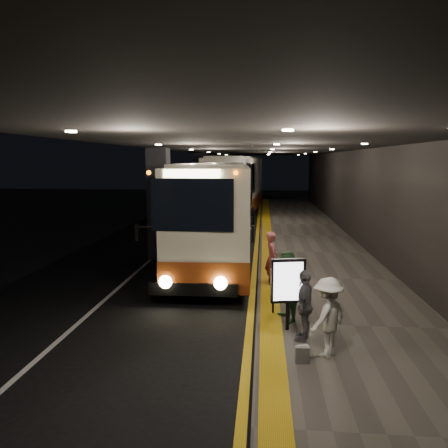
{
  "coord_description": "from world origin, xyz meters",
  "views": [
    {
      "loc": [
        2.63,
        -12.99,
        3.91
      ],
      "look_at": [
        1.27,
        2.11,
        1.7
      ],
      "focal_mm": 35.0,
      "sensor_mm": 36.0,
      "label": 1
    }
  ],
  "objects_px": {
    "passenger_waiting_green": "(287,287)",
    "info_sign": "(288,282)",
    "stanchion_post": "(273,292)",
    "coach_main": "(217,215)",
    "passenger_waiting_white": "(328,317)",
    "bag_polka": "(302,355)",
    "coach_second": "(236,189)",
    "passenger_boarding": "(272,258)",
    "bag_plain": "(303,352)",
    "passenger_waiting_grey": "(305,305)"
  },
  "relations": [
    {
      "from": "passenger_waiting_green",
      "to": "stanchion_post",
      "type": "distance_m",
      "value": 0.65
    },
    {
      "from": "bag_polka",
      "to": "info_sign",
      "type": "distance_m",
      "value": 1.88
    },
    {
      "from": "passenger_waiting_green",
      "to": "stanchion_post",
      "type": "xyz_separation_m",
      "value": [
        -0.31,
        0.5,
        -0.28
      ]
    },
    {
      "from": "info_sign",
      "to": "bag_polka",
      "type": "bearing_deg",
      "value": -93.6
    },
    {
      "from": "bag_plain",
      "to": "info_sign",
      "type": "distance_m",
      "value": 1.75
    },
    {
      "from": "bag_polka",
      "to": "coach_main",
      "type": "bearing_deg",
      "value": 105.9
    },
    {
      "from": "coach_main",
      "to": "passenger_waiting_green",
      "type": "height_order",
      "value": "coach_main"
    },
    {
      "from": "passenger_waiting_green",
      "to": "bag_plain",
      "type": "height_order",
      "value": "passenger_waiting_green"
    },
    {
      "from": "coach_main",
      "to": "passenger_waiting_white",
      "type": "relative_size",
      "value": 7.7
    },
    {
      "from": "bag_polka",
      "to": "passenger_waiting_green",
      "type": "bearing_deg",
      "value": 94.71
    },
    {
      "from": "bag_plain",
      "to": "info_sign",
      "type": "relative_size",
      "value": 0.16
    },
    {
      "from": "passenger_boarding",
      "to": "bag_polka",
      "type": "xyz_separation_m",
      "value": [
        0.48,
        -5.34,
        -0.65
      ]
    },
    {
      "from": "passenger_boarding",
      "to": "passenger_waiting_white",
      "type": "relative_size",
      "value": 1.04
    },
    {
      "from": "coach_main",
      "to": "stanchion_post",
      "type": "relative_size",
      "value": 10.82
    },
    {
      "from": "passenger_waiting_green",
      "to": "stanchion_post",
      "type": "relative_size",
      "value": 1.51
    },
    {
      "from": "passenger_waiting_green",
      "to": "bag_plain",
      "type": "relative_size",
      "value": 6.26
    },
    {
      "from": "passenger_waiting_white",
      "to": "bag_plain",
      "type": "relative_size",
      "value": 5.83
    },
    {
      "from": "passenger_boarding",
      "to": "passenger_waiting_white",
      "type": "height_order",
      "value": "passenger_boarding"
    },
    {
      "from": "passenger_waiting_grey",
      "to": "bag_polka",
      "type": "relative_size",
      "value": 4.81
    },
    {
      "from": "coach_second",
      "to": "bag_plain",
      "type": "distance_m",
      "value": 22.85
    },
    {
      "from": "bag_plain",
      "to": "passenger_waiting_green",
      "type": "bearing_deg",
      "value": 95.98
    },
    {
      "from": "passenger_waiting_grey",
      "to": "bag_plain",
      "type": "distance_m",
      "value": 1.13
    },
    {
      "from": "passenger_waiting_green",
      "to": "coach_main",
      "type": "bearing_deg",
      "value": 179.98
    },
    {
      "from": "passenger_waiting_green",
      "to": "passenger_waiting_grey",
      "type": "bearing_deg",
      "value": -2.87
    },
    {
      "from": "passenger_boarding",
      "to": "bag_polka",
      "type": "height_order",
      "value": "passenger_boarding"
    },
    {
      "from": "passenger_waiting_green",
      "to": "passenger_waiting_grey",
      "type": "relative_size",
      "value": 1.1
    },
    {
      "from": "bag_polka",
      "to": "stanchion_post",
      "type": "xyz_separation_m",
      "value": [
        -0.49,
        2.66,
        0.4
      ]
    },
    {
      "from": "bag_plain",
      "to": "info_sign",
      "type": "bearing_deg",
      "value": 98.64
    },
    {
      "from": "passenger_boarding",
      "to": "passenger_waiting_grey",
      "type": "relative_size",
      "value": 1.06
    },
    {
      "from": "passenger_waiting_grey",
      "to": "stanchion_post",
      "type": "bearing_deg",
      "value": -142.08
    },
    {
      "from": "coach_second",
      "to": "passenger_boarding",
      "type": "height_order",
      "value": "coach_second"
    },
    {
      "from": "passenger_boarding",
      "to": "info_sign",
      "type": "relative_size",
      "value": 0.99
    },
    {
      "from": "bag_plain",
      "to": "info_sign",
      "type": "height_order",
      "value": "info_sign"
    },
    {
      "from": "info_sign",
      "to": "stanchion_post",
      "type": "relative_size",
      "value": 1.47
    },
    {
      "from": "coach_main",
      "to": "passenger_waiting_green",
      "type": "distance_m",
      "value": 7.34
    },
    {
      "from": "passenger_boarding",
      "to": "bag_plain",
      "type": "xyz_separation_m",
      "value": [
        0.51,
        -5.17,
        -0.67
      ]
    },
    {
      "from": "coach_second",
      "to": "info_sign",
      "type": "xyz_separation_m",
      "value": [
        2.45,
        -21.18,
        -0.7
      ]
    },
    {
      "from": "bag_plain",
      "to": "stanchion_post",
      "type": "relative_size",
      "value": 0.24
    },
    {
      "from": "coach_main",
      "to": "info_sign",
      "type": "xyz_separation_m",
      "value": [
        2.39,
        -7.44,
        -0.53
      ]
    },
    {
      "from": "coach_main",
      "to": "coach_second",
      "type": "xyz_separation_m",
      "value": [
        -0.06,
        13.74,
        0.17
      ]
    },
    {
      "from": "info_sign",
      "to": "coach_main",
      "type": "bearing_deg",
      "value": 97.54
    },
    {
      "from": "passenger_waiting_white",
      "to": "bag_plain",
      "type": "xyz_separation_m",
      "value": [
        -0.47,
        -0.21,
        -0.64
      ]
    },
    {
      "from": "passenger_boarding",
      "to": "passenger_waiting_white",
      "type": "distance_m",
      "value": 5.06
    },
    {
      "from": "passenger_waiting_green",
      "to": "info_sign",
      "type": "bearing_deg",
      "value": -20.44
    },
    {
      "from": "coach_second",
      "to": "info_sign",
      "type": "distance_m",
      "value": 21.34
    },
    {
      "from": "passenger_waiting_white",
      "to": "stanchion_post",
      "type": "relative_size",
      "value": 1.41
    },
    {
      "from": "coach_main",
      "to": "stanchion_post",
      "type": "xyz_separation_m",
      "value": [
        2.09,
        -6.39,
        -1.07
      ]
    },
    {
      "from": "passenger_boarding",
      "to": "passenger_waiting_green",
      "type": "xyz_separation_m",
      "value": [
        0.3,
        -3.17,
        0.03
      ]
    },
    {
      "from": "passenger_waiting_white",
      "to": "info_sign",
      "type": "height_order",
      "value": "info_sign"
    },
    {
      "from": "coach_main",
      "to": "bag_polka",
      "type": "relative_size",
      "value": 37.93
    }
  ]
}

